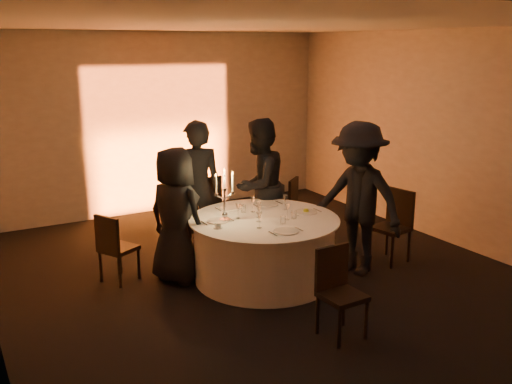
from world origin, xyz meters
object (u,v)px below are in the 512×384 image
chair_back_right (287,203)px  guest_right (358,199)px  guest_left (176,216)px  coffee_cup (218,225)px  chair_left (114,245)px  chair_back_left (205,204)px  candelabra (225,202)px  guest_back_right (259,185)px  chair_front (338,287)px  banquet_table (264,249)px  chair_right (394,221)px  guest_back_left (197,189)px

chair_back_right → guest_right: guest_right is taller
guest_left → coffee_cup: bearing=-176.8°
chair_left → chair_back_left: 1.83m
candelabra → guest_back_right: bearing=40.8°
chair_front → guest_back_right: (0.54, 2.48, 0.42)m
guest_left → candelabra: guest_left is taller
banquet_table → guest_back_right: 1.18m
chair_right → guest_right: size_ratio=0.50×
guest_left → guest_back_left: size_ratio=0.89×
banquet_table → chair_back_left: chair_back_left is taller
banquet_table → chair_front: 1.54m
chair_back_left → chair_back_right: chair_back_left is taller
guest_back_right → guest_back_left: bearing=-38.7°
chair_back_left → guest_back_left: (-0.36, -0.55, 0.38)m
chair_left → guest_left: bearing=-142.9°
coffee_cup → guest_back_left: bearing=77.3°
banquet_table → chair_right: bearing=-9.4°
chair_back_right → chair_right: 1.74m
chair_back_right → chair_front: size_ratio=0.97×
coffee_cup → chair_right: bearing=-5.6°
chair_back_left → guest_left: size_ratio=0.59×
chair_back_left → coffee_cup: size_ratio=8.74×
candelabra → guest_back_left: bearing=85.6°
chair_back_right → coffee_cup: (-1.81, -1.38, 0.32)m
chair_left → banquet_table: bearing=-143.6°
guest_left → guest_right: (2.06, -0.83, 0.13)m
chair_left → guest_back_left: guest_back_left is taller
chair_right → chair_back_left: bearing=-147.8°
chair_back_left → candelabra: bearing=74.3°
chair_right → guest_back_right: guest_back_right is taller
chair_back_left → candelabra: (-0.44, -1.53, 0.45)m
guest_right → chair_right: bearing=77.4°
chair_right → chair_left: bearing=-117.9°
chair_back_left → candelabra: candelabra is taller
chair_left → guest_right: size_ratio=0.45×
coffee_cup → chair_front: bearing=-68.8°
chair_left → chair_back_left: bearing=-88.4°
banquet_table → candelabra: bearing=161.1°
chair_back_left → guest_back_left: 0.76m
banquet_table → chair_right: chair_right is taller
chair_right → guest_back_right: bearing=-143.4°
chair_back_left → chair_front: size_ratio=1.08×
guest_back_left → chair_left: bearing=34.1°
guest_right → coffee_cup: (-1.76, 0.30, -0.15)m
chair_front → guest_back_left: guest_back_left is taller
chair_front → guest_right: guest_right is taller
chair_back_right → guest_left: (-2.11, -0.86, 0.34)m
chair_left → chair_back_right: (2.77, 0.54, 0.01)m
banquet_table → guest_back_left: size_ratio=0.97×
chair_back_right → chair_right: (0.64, -1.62, 0.05)m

